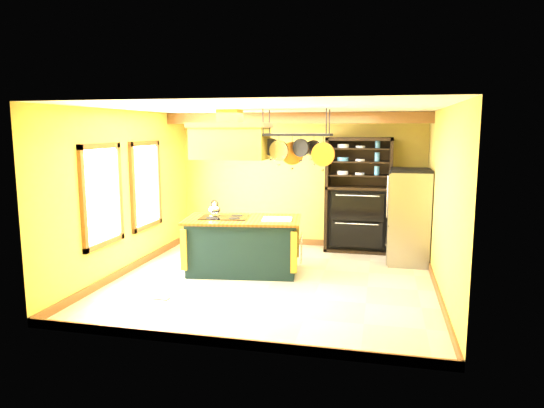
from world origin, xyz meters
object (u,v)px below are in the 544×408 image
at_px(pot_rack, 297,143).
at_px(hutch, 358,207).
at_px(range_hood, 230,139).
at_px(kitchen_island, 243,245).
at_px(refrigerator, 408,219).

xyz_separation_m(pot_rack, hutch, (0.89, 1.93, -1.31)).
bearing_deg(range_hood, kitchen_island, 0.13).
bearing_deg(refrigerator, pot_rack, -146.14).
distance_m(refrigerator, hutch, 1.17).
height_order(kitchen_island, hutch, hutch).
bearing_deg(kitchen_island, hutch, 39.07).
distance_m(pot_rack, refrigerator, 2.57).
height_order(kitchen_island, range_hood, range_hood).
xyz_separation_m(kitchen_island, hutch, (1.80, 1.92, 0.40)).
xyz_separation_m(range_hood, hutch, (2.00, 1.93, -1.36)).
distance_m(kitchen_island, refrigerator, 3.00).
xyz_separation_m(refrigerator, hutch, (-0.92, 0.71, 0.06)).
xyz_separation_m(range_hood, pot_rack, (1.11, -0.00, -0.05)).
height_order(pot_rack, refrigerator, pot_rack).
bearing_deg(range_hood, hutch, 43.91).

